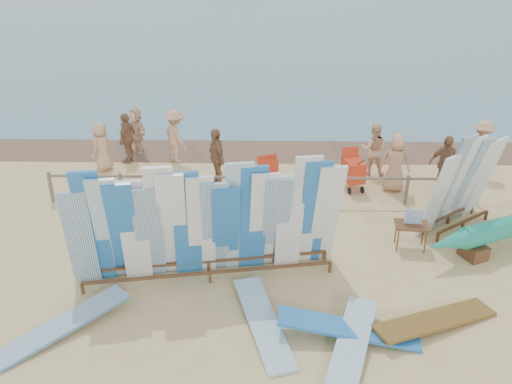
{
  "coord_description": "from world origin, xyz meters",
  "views": [
    {
      "loc": [
        0.07,
        -10.67,
        6.98
      ],
      "look_at": [
        -0.17,
        1.37,
        1.14
      ],
      "focal_mm": 38.0,
      "sensor_mm": 36.0,
      "label": 1
    }
  ],
  "objects_px": {
    "side_surfboard_rack": "(462,185)",
    "beachgoer_extra_0": "(481,148)",
    "beachgoer_8": "(373,149)",
    "beach_chair_left": "(269,181)",
    "beachgoer_extra_1": "(127,138)",
    "flat_board_d": "(348,337)",
    "beachgoer_10": "(445,163)",
    "flat_board_b": "(350,357)",
    "flat_board_e": "(64,331)",
    "flat_board_c": "(434,326)",
    "beachgoer_3": "(176,136)",
    "stroller": "(353,174)",
    "beachgoer_0": "(102,147)",
    "flat_board_a": "(263,326)",
    "beachgoer_4": "(216,157)",
    "beach_chair_right": "(270,179)",
    "beachgoer_11": "(136,130)",
    "main_surfboard_rack": "(208,226)",
    "vendor_table": "(411,235)",
    "beachgoer_6": "(396,162)"
  },
  "relations": [
    {
      "from": "flat_board_a",
      "to": "beach_chair_left",
      "type": "distance_m",
      "value": 6.22
    },
    {
      "from": "side_surfboard_rack",
      "to": "beachgoer_extra_0",
      "type": "xyz_separation_m",
      "value": [
        1.73,
        3.41,
        -0.33
      ]
    },
    {
      "from": "vendor_table",
      "to": "beachgoer_11",
      "type": "relative_size",
      "value": 0.66
    },
    {
      "from": "side_surfboard_rack",
      "to": "beachgoer_8",
      "type": "relative_size",
      "value": 1.65
    },
    {
      "from": "flat_board_e",
      "to": "beachgoer_0",
      "type": "relative_size",
      "value": 1.69
    },
    {
      "from": "beach_chair_right",
      "to": "beachgoer_0",
      "type": "relative_size",
      "value": 0.6
    },
    {
      "from": "side_surfboard_rack",
      "to": "beachgoer_10",
      "type": "bearing_deg",
      "value": 46.33
    },
    {
      "from": "flat_board_e",
      "to": "flat_board_c",
      "type": "distance_m",
      "value": 7.21
    },
    {
      "from": "beach_chair_right",
      "to": "flat_board_e",
      "type": "bearing_deg",
      "value": -141.97
    },
    {
      "from": "beach_chair_right",
      "to": "beachgoer_extra_0",
      "type": "relative_size",
      "value": 0.54
    },
    {
      "from": "beachgoer_0",
      "to": "beachgoer_extra_1",
      "type": "bearing_deg",
      "value": 160.94
    },
    {
      "from": "beachgoer_10",
      "to": "beachgoer_0",
      "type": "distance_m",
      "value": 10.53
    },
    {
      "from": "flat_board_b",
      "to": "beachgoer_11",
      "type": "xyz_separation_m",
      "value": [
        -6.03,
        9.96,
        0.79
      ]
    },
    {
      "from": "flat_board_b",
      "to": "stroller",
      "type": "xyz_separation_m",
      "value": [
        1.02,
        7.13,
        0.48
      ]
    },
    {
      "from": "beachgoer_6",
      "to": "beachgoer_11",
      "type": "bearing_deg",
      "value": -6.8
    },
    {
      "from": "beachgoer_8",
      "to": "beachgoer_6",
      "type": "distance_m",
      "value": 1.24
    },
    {
      "from": "beach_chair_left",
      "to": "beachgoer_0",
      "type": "distance_m",
      "value": 5.51
    },
    {
      "from": "flat_board_d",
      "to": "beachgoer_10",
      "type": "xyz_separation_m",
      "value": [
        3.66,
        6.69,
        0.83
      ]
    },
    {
      "from": "beachgoer_8",
      "to": "beachgoer_0",
      "type": "relative_size",
      "value": 1.04
    },
    {
      "from": "beachgoer_4",
      "to": "flat_board_b",
      "type": "bearing_deg",
      "value": -2.66
    },
    {
      "from": "flat_board_e",
      "to": "beachgoer_0",
      "type": "bearing_deg",
      "value": 144.36
    },
    {
      "from": "flat_board_e",
      "to": "beachgoer_extra_0",
      "type": "xyz_separation_m",
      "value": [
        10.54,
        7.66,
        0.89
      ]
    },
    {
      "from": "beachgoer_4",
      "to": "beachgoer_extra_1",
      "type": "xyz_separation_m",
      "value": [
        -3.07,
        1.69,
        -0.04
      ]
    },
    {
      "from": "flat_board_c",
      "to": "beachgoer_0",
      "type": "relative_size",
      "value": 1.69
    },
    {
      "from": "beachgoer_11",
      "to": "beachgoer_6",
      "type": "xyz_separation_m",
      "value": [
        8.26,
        -2.89,
        0.08
      ]
    },
    {
      "from": "side_surfboard_rack",
      "to": "beachgoer_extra_1",
      "type": "distance_m",
      "value": 10.4
    },
    {
      "from": "main_surfboard_rack",
      "to": "stroller",
      "type": "xyz_separation_m",
      "value": [
        3.8,
        4.66,
        -0.83
      ]
    },
    {
      "from": "beachgoer_10",
      "to": "beachgoer_extra_0",
      "type": "xyz_separation_m",
      "value": [
        1.41,
        1.05,
        0.06
      ]
    },
    {
      "from": "flat_board_a",
      "to": "beach_chair_right",
      "type": "height_order",
      "value": "beach_chair_right"
    },
    {
      "from": "flat_board_a",
      "to": "beachgoer_4",
      "type": "relative_size",
      "value": 1.53
    },
    {
      "from": "flat_board_b",
      "to": "beachgoer_4",
      "type": "height_order",
      "value": "beachgoer_4"
    },
    {
      "from": "side_surfboard_rack",
      "to": "beachgoer_8",
      "type": "height_order",
      "value": "side_surfboard_rack"
    },
    {
      "from": "beachgoer_6",
      "to": "beachgoer_extra_1",
      "type": "height_order",
      "value": "beachgoer_6"
    },
    {
      "from": "beachgoer_3",
      "to": "beachgoer_6",
      "type": "distance_m",
      "value": 7.06
    },
    {
      "from": "beachgoer_extra_1",
      "to": "beachgoer_extra_0",
      "type": "xyz_separation_m",
      "value": [
        11.22,
        -0.82,
        0.05
      ]
    },
    {
      "from": "beachgoer_10",
      "to": "side_surfboard_rack",
      "type": "bearing_deg",
      "value": -106.29
    },
    {
      "from": "flat_board_d",
      "to": "beachgoer_3",
      "type": "bearing_deg",
      "value": 33.48
    },
    {
      "from": "flat_board_a",
      "to": "vendor_table",
      "type": "bearing_deg",
      "value": 24.03
    },
    {
      "from": "flat_board_c",
      "to": "main_surfboard_rack",
      "type": "bearing_deg",
      "value": 45.44
    },
    {
      "from": "beachgoer_extra_0",
      "to": "main_surfboard_rack",
      "type": "bearing_deg",
      "value": 127.58
    },
    {
      "from": "flat_board_b",
      "to": "beach_chair_left",
      "type": "relative_size",
      "value": 3.08
    },
    {
      "from": "beachgoer_3",
      "to": "beachgoer_10",
      "type": "bearing_deg",
      "value": -140.44
    },
    {
      "from": "stroller",
      "to": "beachgoer_10",
      "type": "xyz_separation_m",
      "value": [
        2.67,
        0.07,
        0.35
      ]
    },
    {
      "from": "vendor_table",
      "to": "beachgoer_extra_1",
      "type": "distance_m",
      "value": 9.65
    },
    {
      "from": "beach_chair_left",
      "to": "beachgoer_extra_1",
      "type": "distance_m",
      "value": 5.12
    },
    {
      "from": "main_surfboard_rack",
      "to": "flat_board_a",
      "type": "xyz_separation_m",
      "value": [
        1.2,
        -1.66,
        -1.31
      ]
    },
    {
      "from": "flat_board_b",
      "to": "beachgoer_11",
      "type": "distance_m",
      "value": 11.67
    },
    {
      "from": "flat_board_d",
      "to": "beachgoer_0",
      "type": "height_order",
      "value": "beachgoer_0"
    },
    {
      "from": "flat_board_b",
      "to": "flat_board_a",
      "type": "xyz_separation_m",
      "value": [
        -1.59,
        0.81,
        0.0
      ]
    },
    {
      "from": "beach_chair_right",
      "to": "beachgoer_11",
      "type": "bearing_deg",
      "value": 127.73
    }
  ]
}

